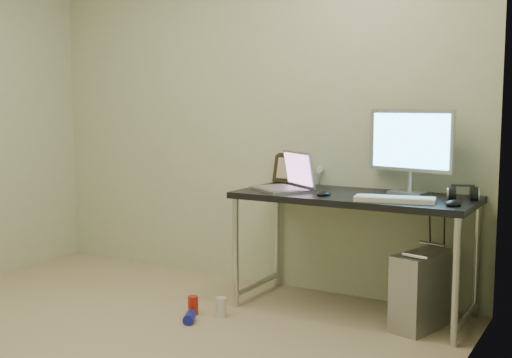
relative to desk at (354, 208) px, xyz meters
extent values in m
cube|color=beige|center=(-0.96, 0.32, 0.59)|extent=(3.50, 0.02, 2.50)
cube|color=beige|center=(0.79, -1.43, 0.59)|extent=(0.02, 3.50, 2.50)
cube|color=black|center=(0.00, 0.00, 0.07)|extent=(1.46, 0.64, 0.04)
cylinder|color=silver|center=(-0.69, -0.28, -0.31)|extent=(0.04, 0.04, 0.71)
cylinder|color=silver|center=(-0.69, 0.28, -0.31)|extent=(0.04, 0.04, 0.71)
cylinder|color=silver|center=(0.69, -0.28, -0.31)|extent=(0.04, 0.04, 0.71)
cylinder|color=silver|center=(0.69, 0.28, -0.31)|extent=(0.04, 0.04, 0.71)
cylinder|color=silver|center=(-0.69, 0.00, -0.58)|extent=(0.04, 0.56, 0.04)
cylinder|color=silver|center=(0.69, 0.00, -0.58)|extent=(0.04, 0.56, 0.04)
cube|color=#A3A2A6|center=(0.46, -0.07, -0.44)|extent=(0.30, 0.46, 0.45)
cylinder|color=#BCBBC4|center=(0.46, -0.25, -0.20)|extent=(0.16, 0.06, 0.02)
cylinder|color=#BCBBC4|center=(0.46, 0.11, -0.20)|extent=(0.16, 0.06, 0.02)
cylinder|color=black|center=(0.41, 0.27, -0.26)|extent=(0.01, 0.16, 0.69)
cylinder|color=black|center=(0.50, 0.25, -0.28)|extent=(0.02, 0.11, 0.71)
cylinder|color=#B62012|center=(-0.84, -0.55, -0.61)|extent=(0.07, 0.07, 0.12)
cylinder|color=silver|center=(-0.66, -0.50, -0.60)|extent=(0.08, 0.08, 0.12)
cylinder|color=#171CA1|center=(-0.77, -0.68, -0.63)|extent=(0.11, 0.13, 0.06)
cube|color=#BCBBC4|center=(-0.47, -0.10, 0.10)|extent=(0.44, 0.42, 0.02)
cube|color=gray|center=(-0.47, -0.10, 0.11)|extent=(0.38, 0.36, 0.00)
cube|color=#95969D|center=(-0.39, 0.02, 0.22)|extent=(0.32, 0.25, 0.23)
cube|color=#82507B|center=(-0.39, 0.01, 0.22)|extent=(0.29, 0.22, 0.20)
cube|color=#BCBBC4|center=(0.29, 0.18, 0.09)|extent=(0.25, 0.20, 0.02)
cylinder|color=#BCBBC4|center=(0.29, 0.20, 0.16)|extent=(0.04, 0.04, 0.12)
cube|color=#BCBBC4|center=(0.29, 0.19, 0.42)|extent=(0.55, 0.14, 0.38)
cube|color=#4CB4E8|center=(0.29, 0.17, 0.42)|extent=(0.50, 0.10, 0.33)
cube|color=white|center=(0.31, -0.18, 0.10)|extent=(0.47, 0.24, 0.03)
ellipsoid|color=black|center=(0.64, -0.16, 0.11)|extent=(0.10, 0.14, 0.04)
ellipsoid|color=black|center=(-0.14, -0.16, 0.10)|extent=(0.09, 0.13, 0.04)
cylinder|color=black|center=(0.57, 0.09, 0.11)|extent=(0.07, 0.11, 0.10)
cylinder|color=black|center=(0.70, 0.09, 0.11)|extent=(0.07, 0.11, 0.10)
cube|color=black|center=(0.63, 0.09, 0.17)|extent=(0.13, 0.05, 0.01)
cube|color=black|center=(-0.60, 0.30, 0.19)|extent=(0.27, 0.11, 0.21)
cylinder|color=silver|center=(-0.37, 0.29, 0.13)|extent=(0.01, 0.01, 0.10)
cylinder|color=white|center=(-0.37, 0.29, 0.19)|extent=(0.05, 0.04, 0.04)
camera|label=1|loc=(1.43, -3.70, 0.64)|focal=45.00mm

